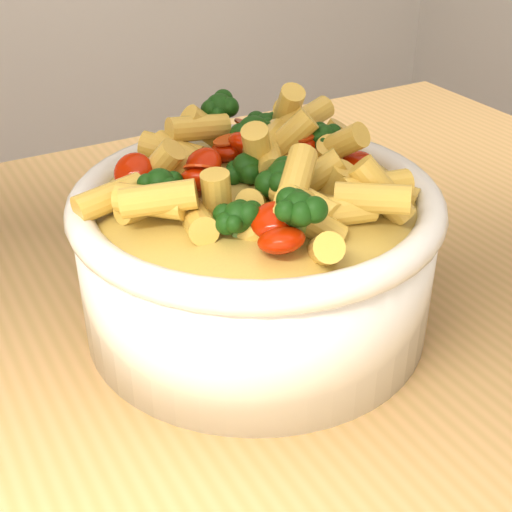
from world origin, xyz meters
TOP-DOWN VIEW (x-y plane):
  - table at (0.00, 0.00)m, footprint 1.20×0.80m
  - serving_bowl at (0.08, -0.01)m, footprint 0.27×0.27m
  - pasta_salad at (0.08, -0.01)m, footprint 0.21×0.21m

SIDE VIEW (x-z plane):
  - table at x=0.00m, z-range 0.35..1.25m
  - serving_bowl at x=0.08m, z-range 0.90..1.02m
  - pasta_salad at x=0.08m, z-range 1.01..1.05m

